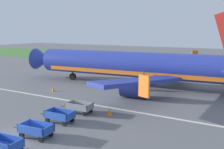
{
  "coord_description": "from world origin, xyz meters",
  "views": [
    {
      "loc": [
        15.61,
        -12.34,
        8.14
      ],
      "look_at": [
        -0.05,
        14.72,
        2.8
      ],
      "focal_mm": 41.93,
      "sensor_mm": 36.0,
      "label": 1
    }
  ],
  "objects_px": {
    "baggage_cart_second_in_row": "(3,145)",
    "traffic_cone_near_plane": "(69,110)",
    "airplane": "(139,66)",
    "baggage_cart_fourth_in_row": "(60,116)",
    "baggage_cart_far_end": "(79,107)",
    "baggage_cart_third_in_row": "(36,130)",
    "traffic_cone_by_carts": "(53,89)",
    "traffic_cone_mid_apron": "(110,112)"
  },
  "relations": [
    {
      "from": "baggage_cart_third_in_row",
      "to": "traffic_cone_near_plane",
      "type": "distance_m",
      "value": 6.27
    },
    {
      "from": "traffic_cone_mid_apron",
      "to": "traffic_cone_near_plane",
      "type": "bearing_deg",
      "value": -160.68
    },
    {
      "from": "airplane",
      "to": "baggage_cart_second_in_row",
      "type": "height_order",
      "value": "airplane"
    },
    {
      "from": "baggage_cart_fourth_in_row",
      "to": "baggage_cart_far_end",
      "type": "bearing_deg",
      "value": 91.41
    },
    {
      "from": "baggage_cart_far_end",
      "to": "baggage_cart_second_in_row",
      "type": "bearing_deg",
      "value": -84.96
    },
    {
      "from": "baggage_cart_third_in_row",
      "to": "baggage_cart_fourth_in_row",
      "type": "relative_size",
      "value": 1.01
    },
    {
      "from": "baggage_cart_far_end",
      "to": "traffic_cone_near_plane",
      "type": "distance_m",
      "value": 1.15
    },
    {
      "from": "baggage_cart_third_in_row",
      "to": "traffic_cone_mid_apron",
      "type": "bearing_deg",
      "value": 73.55
    },
    {
      "from": "baggage_cart_second_in_row",
      "to": "baggage_cart_fourth_in_row",
      "type": "height_order",
      "value": "same"
    },
    {
      "from": "airplane",
      "to": "baggage_cart_far_end",
      "type": "bearing_deg",
      "value": -89.5
    },
    {
      "from": "baggage_cart_far_end",
      "to": "traffic_cone_by_carts",
      "type": "bearing_deg",
      "value": 146.48
    },
    {
      "from": "baggage_cart_third_in_row",
      "to": "baggage_cart_far_end",
      "type": "relative_size",
      "value": 1.0
    },
    {
      "from": "airplane",
      "to": "traffic_cone_near_plane",
      "type": "relative_size",
      "value": 68.24
    },
    {
      "from": "baggage_cart_far_end",
      "to": "traffic_cone_mid_apron",
      "type": "bearing_deg",
      "value": 18.2
    },
    {
      "from": "baggage_cart_third_in_row",
      "to": "traffic_cone_mid_apron",
      "type": "relative_size",
      "value": 5.44
    },
    {
      "from": "baggage_cart_second_in_row",
      "to": "baggage_cart_far_end",
      "type": "distance_m",
      "value": 9.49
    },
    {
      "from": "baggage_cart_third_in_row",
      "to": "traffic_cone_by_carts",
      "type": "height_order",
      "value": "baggage_cart_third_in_row"
    },
    {
      "from": "baggage_cart_fourth_in_row",
      "to": "baggage_cart_far_end",
      "type": "xyz_separation_m",
      "value": [
        -0.07,
        2.99,
        0.0
      ]
    },
    {
      "from": "baggage_cart_fourth_in_row",
      "to": "traffic_cone_near_plane",
      "type": "height_order",
      "value": "baggage_cart_fourth_in_row"
    },
    {
      "from": "traffic_cone_mid_apron",
      "to": "traffic_cone_by_carts",
      "type": "height_order",
      "value": "traffic_cone_mid_apron"
    },
    {
      "from": "baggage_cart_second_in_row",
      "to": "traffic_cone_near_plane",
      "type": "distance_m",
      "value": 9.23
    },
    {
      "from": "baggage_cart_third_in_row",
      "to": "baggage_cart_fourth_in_row",
      "type": "height_order",
      "value": "same"
    },
    {
      "from": "baggage_cart_second_in_row",
      "to": "baggage_cart_third_in_row",
      "type": "distance_m",
      "value": 3.03
    },
    {
      "from": "baggage_cart_far_end",
      "to": "traffic_cone_by_carts",
      "type": "relative_size",
      "value": 6.21
    },
    {
      "from": "airplane",
      "to": "baggage_cart_second_in_row",
      "type": "relative_size",
      "value": 10.47
    },
    {
      "from": "airplane",
      "to": "traffic_cone_near_plane",
      "type": "height_order",
      "value": "airplane"
    },
    {
      "from": "baggage_cart_fourth_in_row",
      "to": "traffic_cone_mid_apron",
      "type": "relative_size",
      "value": 5.4
    },
    {
      "from": "baggage_cart_second_in_row",
      "to": "baggage_cart_third_in_row",
      "type": "relative_size",
      "value": 1.0
    },
    {
      "from": "airplane",
      "to": "baggage_cart_third_in_row",
      "type": "distance_m",
      "value": 21.09
    },
    {
      "from": "baggage_cart_third_in_row",
      "to": "traffic_cone_near_plane",
      "type": "height_order",
      "value": "baggage_cart_third_in_row"
    },
    {
      "from": "traffic_cone_near_plane",
      "to": "baggage_cart_third_in_row",
      "type": "bearing_deg",
      "value": -73.77
    },
    {
      "from": "baggage_cart_fourth_in_row",
      "to": "traffic_cone_mid_apron",
      "type": "xyz_separation_m",
      "value": [
        2.84,
        3.95,
        -0.27
      ]
    },
    {
      "from": "baggage_cart_far_end",
      "to": "baggage_cart_third_in_row",
      "type": "bearing_deg",
      "value": -83.51
    },
    {
      "from": "traffic_cone_near_plane",
      "to": "traffic_cone_by_carts",
      "type": "relative_size",
      "value": 0.95
    },
    {
      "from": "traffic_cone_by_carts",
      "to": "airplane",
      "type": "bearing_deg",
      "value": 45.22
    },
    {
      "from": "baggage_cart_fourth_in_row",
      "to": "baggage_cart_far_end",
      "type": "height_order",
      "value": "same"
    },
    {
      "from": "baggage_cart_fourth_in_row",
      "to": "baggage_cart_third_in_row",
      "type": "bearing_deg",
      "value": -79.17
    },
    {
      "from": "traffic_cone_mid_apron",
      "to": "baggage_cart_far_end",
      "type": "bearing_deg",
      "value": -161.8
    },
    {
      "from": "airplane",
      "to": "baggage_cart_fourth_in_row",
      "type": "height_order",
      "value": "airplane"
    },
    {
      "from": "airplane",
      "to": "baggage_cart_fourth_in_row",
      "type": "xyz_separation_m",
      "value": [
        0.2,
        -17.49,
        -2.45
      ]
    },
    {
      "from": "traffic_cone_mid_apron",
      "to": "traffic_cone_by_carts",
      "type": "distance_m",
      "value": 12.63
    },
    {
      "from": "baggage_cart_second_in_row",
      "to": "traffic_cone_near_plane",
      "type": "height_order",
      "value": "baggage_cart_second_in_row"
    }
  ]
}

